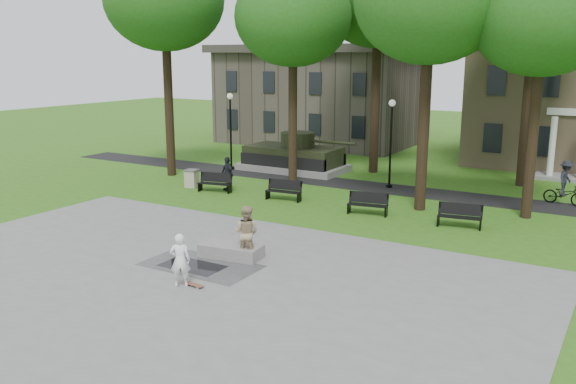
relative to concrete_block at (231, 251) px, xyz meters
The scene contains 24 objects.
ground 1.57m from the concrete_block, 90.41° to the left, with size 120.00×120.00×0.00m, color #305915.
plaza 3.45m from the concrete_block, 90.19° to the right, with size 22.00×16.00×0.02m, color gray.
footpath 13.56m from the concrete_block, 90.05° to the left, with size 44.00×2.60×0.01m, color black.
building_left 30.32m from the concrete_block, 111.43° to the left, with size 15.00×10.00×7.20m, color #4C443D.
tree_0 18.75m from the concrete_block, 138.70° to the left, with size 6.80×6.80×12.97m.
tree_1 15.54m from the concrete_block, 110.52° to the left, with size 6.20×6.20×11.63m.
tree_2 13.98m from the concrete_block, 70.86° to the left, with size 6.60×6.60×12.16m.
tree_3 15.99m from the concrete_block, 54.14° to the left, with size 6.00×6.00×11.19m.
tree_5 21.37m from the concrete_block, 70.23° to the left, with size 6.40×6.40×12.44m.
lamp_left 17.28m from the concrete_block, 125.85° to the left, with size 0.36×0.36×4.73m.
lamp_mid 14.09m from the concrete_block, 87.98° to the left, with size 0.36×0.36×4.73m.
tank_monument 16.86m from the concrete_block, 112.58° to the left, with size 7.45×3.40×2.40m.
puddle 1.58m from the concrete_block, 111.33° to the right, with size 2.20×1.20×0.00m, color black.
concrete_block is the anchor object (origin of this frame).
skateboard 2.96m from the concrete_block, 77.57° to the right, with size 0.78×0.20×0.07m, color brown.
skateboarder 3.18m from the concrete_block, 83.75° to the right, with size 0.62×0.41×1.70m, color white.
friend_watching 0.96m from the concrete_block, ahead, with size 0.94×0.73×1.93m, color tan.
pedestrian_walker 11.10m from the concrete_block, 126.84° to the left, with size 1.05×0.44×1.79m, color black.
cyclist 17.13m from the concrete_block, 57.84° to the left, with size 2.02×1.19×2.14m.
park_bench_0 10.77m from the concrete_block, 130.14° to the left, with size 1.85×0.89×1.00m.
park_bench_1 8.94m from the concrete_block, 108.86° to the left, with size 1.84×0.73×1.00m.
park_bench_2 8.20m from the concrete_block, 77.39° to the left, with size 1.85×0.83×1.00m.
park_bench_3 9.96m from the concrete_block, 53.64° to the left, with size 1.85×0.80×1.00m.
trash_bin 12.23m from the concrete_block, 135.92° to the left, with size 0.78×0.78×0.96m.
Camera 1 is at (12.23, -18.20, 7.00)m, focal length 38.00 mm.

